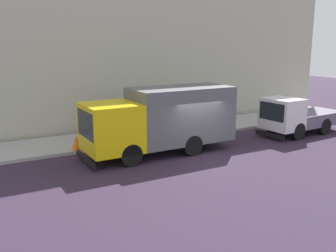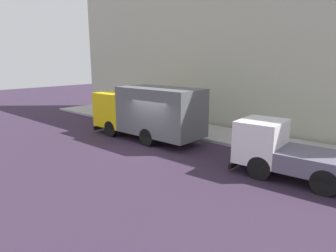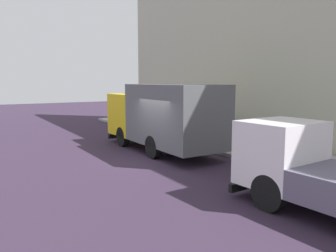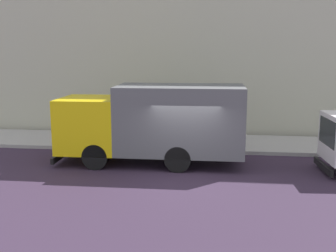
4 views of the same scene
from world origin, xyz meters
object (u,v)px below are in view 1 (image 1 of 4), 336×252
(small_flatbed_truck, at_px, (296,117))
(traffic_cone_orange, at_px, (77,142))
(large_utility_truck, at_px, (162,118))
(pedestrian_walking, at_px, (102,117))

(small_flatbed_truck, bearing_deg, traffic_cone_orange, 74.63)
(small_flatbed_truck, distance_m, traffic_cone_orange, 12.35)
(large_utility_truck, distance_m, small_flatbed_truck, 8.53)
(small_flatbed_truck, bearing_deg, large_utility_truck, 83.31)
(small_flatbed_truck, bearing_deg, pedestrian_walking, 58.98)
(large_utility_truck, relative_size, pedestrian_walking, 4.31)
(small_flatbed_truck, xyz_separation_m, traffic_cone_orange, (2.51, 12.08, -0.54))
(large_utility_truck, xyz_separation_m, small_flatbed_truck, (-0.46, -8.50, -0.65))
(large_utility_truck, height_order, pedestrian_walking, large_utility_truck)
(small_flatbed_truck, relative_size, traffic_cone_orange, 8.01)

